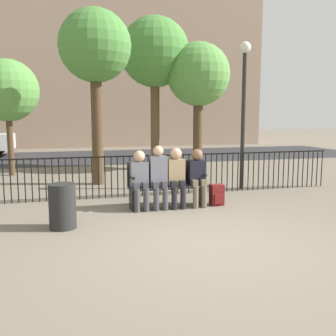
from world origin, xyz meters
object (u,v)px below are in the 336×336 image
park_bench (167,183)px  seated_person_0 (140,176)px  backpack (217,195)px  seated_person_1 (159,174)px  tree_0 (7,91)px  tree_2 (95,49)px  seated_person_2 (176,174)px  lamp_post (244,93)px  tree_3 (198,76)px  seated_person_3 (197,174)px  trash_bin (62,206)px  tree_1 (155,54)px

park_bench → seated_person_0: size_ratio=1.36×
backpack → seated_person_1: bearing=178.8°
seated_person_1 → tree_0: (-3.42, 5.24, 1.87)m
seated_person_1 → backpack: size_ratio=2.92×
tree_2 → seated_person_2: bearing=-66.6°
seated_person_0 → lamp_post: size_ratio=0.32×
backpack → tree_3: bearing=75.0°
seated_person_3 → trash_bin: seated_person_3 is taller
seated_person_1 → seated_person_2: bearing=-0.4°
seated_person_2 → tree_2: tree_2 is taller
backpack → lamp_post: 2.91m
seated_person_1 → tree_3: 6.11m
backpack → lamp_post: lamp_post is taller
tree_3 → seated_person_0: bearing=-120.6°
seated_person_2 → lamp_post: bearing=34.1°
seated_person_1 → backpack: bearing=-1.2°
tree_2 → trash_bin: bearing=-102.7°
seated_person_0 → backpack: (1.61, -0.02, -0.45)m
tree_3 → seated_person_2: bearing=-113.8°
seated_person_2 → tree_2: bearing=113.4°
tree_2 → lamp_post: size_ratio=1.27×
seated_person_0 → seated_person_3: 1.18m
trash_bin → tree_2: bearing=77.3°
trash_bin → backpack: bearing=15.6°
seated_person_3 → seated_person_2: bearing=179.8°
lamp_post → seated_person_1: bearing=-150.0°
park_bench → tree_2: bearing=111.6°
backpack → trash_bin: trash_bin is taller
seated_person_0 → tree_1: 6.65m
seated_person_1 → trash_bin: seated_person_1 is taller
seated_person_0 → trash_bin: 1.72m
tree_1 → trash_bin: bearing=-115.2°
seated_person_0 → seated_person_2: bearing=0.2°
seated_person_0 → park_bench: bearing=12.5°
seated_person_0 → tree_0: tree_0 is taller
seated_person_2 → backpack: bearing=-1.6°
seated_person_0 → backpack: 1.67m
tree_0 → tree_1: 4.83m
trash_bin → tree_0: bearing=104.6°
tree_1 → lamp_post: size_ratio=1.42×
trash_bin → tree_3: bearing=53.1°
seated_person_1 → tree_3: tree_3 is taller
backpack → seated_person_2: bearing=178.4°
backpack → tree_3: 5.96m
park_bench → lamp_post: (2.29, 1.32, 1.90)m
backpack → tree_1: 6.71m
seated_person_1 → seated_person_3: (0.81, -0.00, -0.03)m
seated_person_3 → tree_0: size_ratio=0.33×
seated_person_3 → backpack: (0.42, -0.02, -0.46)m
seated_person_0 → tree_0: size_ratio=0.33×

